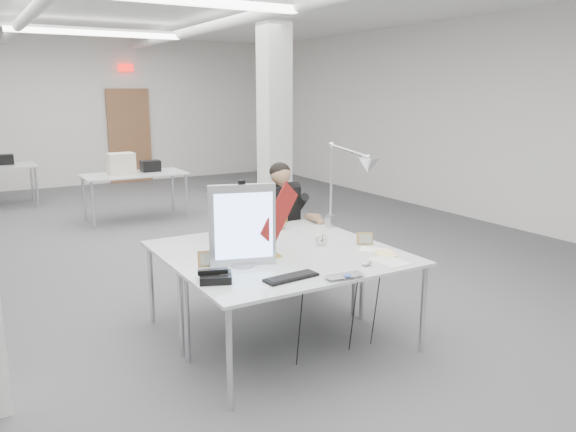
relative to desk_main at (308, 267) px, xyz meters
name	(u,v)px	position (x,y,z in m)	size (l,w,h in m)	color
room_shell	(185,123)	(0.04, 2.63, 0.95)	(10.04, 14.04, 3.24)	#49494B
desk_main	(308,267)	(0.00, 0.00, 0.00)	(1.80, 0.90, 0.03)	silver
desk_second	(254,240)	(0.00, 0.90, 0.00)	(1.80, 0.90, 0.03)	silver
bg_desk_a	(134,174)	(0.20, 5.50, 0.00)	(1.60, 0.80, 0.03)	silver
office_chair	(278,237)	(0.61, 1.54, -0.20)	(0.54, 0.54, 1.09)	black
seated_person	(281,205)	(0.61, 1.49, 0.16)	(0.49, 0.61, 0.92)	black
monitor	(242,225)	(-0.42, 0.26, 0.32)	(0.50, 0.05, 0.62)	#B5B5BA
pennant	(280,214)	(-0.12, 0.22, 0.39)	(0.47, 0.01, 0.19)	maroon
keyboard	(291,277)	(-0.27, -0.20, 0.02)	(0.41, 0.14, 0.02)	black
laptop	(347,278)	(0.06, -0.42, 0.02)	(0.29, 0.19, 0.02)	#ADADB1
mouse	(367,263)	(0.38, -0.23, 0.03)	(0.09, 0.06, 0.04)	#B3B2B7
bankers_lamp	(270,236)	(-0.14, 0.34, 0.19)	(0.31, 0.12, 0.35)	#E19546
desk_phone	(216,277)	(-0.75, 0.02, 0.04)	(0.22, 0.20, 0.05)	black
picture_frame_left	(208,259)	(-0.66, 0.37, 0.07)	(0.16, 0.01, 0.12)	#B2824C
picture_frame_right	(365,238)	(0.74, 0.25, 0.07)	(0.14, 0.01, 0.11)	#9F7A44
desk_clock	(321,240)	(0.40, 0.42, 0.06)	(0.11, 0.11, 0.03)	#B4B4B9
paper_stack_a	(389,261)	(0.60, -0.24, 0.02)	(0.21, 0.30, 0.01)	silver
paper_stack_b	(385,253)	(0.71, -0.05, 0.02)	(0.16, 0.22, 0.01)	#F6DC93
paper_stack_c	(373,250)	(0.69, 0.08, 0.02)	(0.21, 0.15, 0.01)	white
beige_monitor	(236,223)	(-0.15, 0.94, 0.17)	(0.34, 0.32, 0.32)	beige
architect_lamp	(347,189)	(0.85, 0.68, 0.43)	(0.22, 0.65, 0.83)	silver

